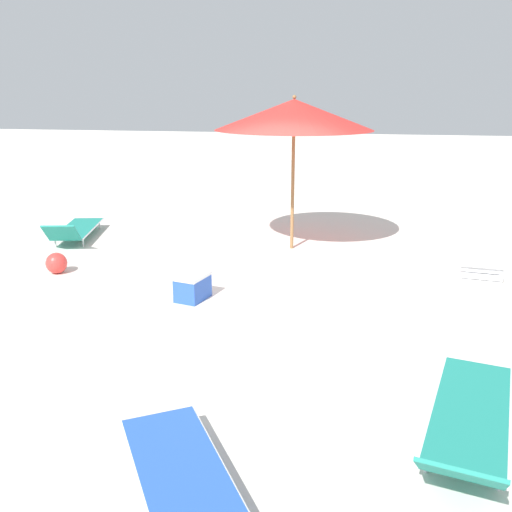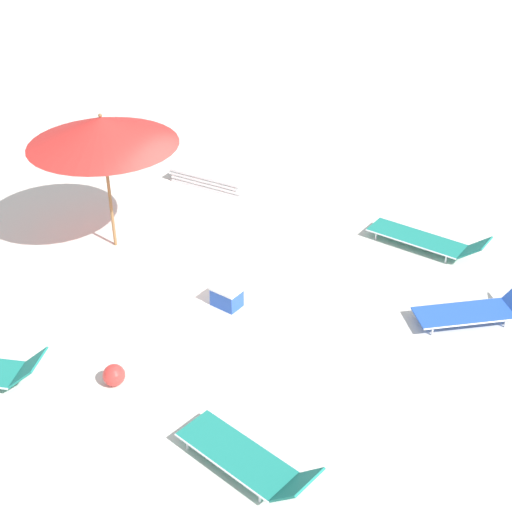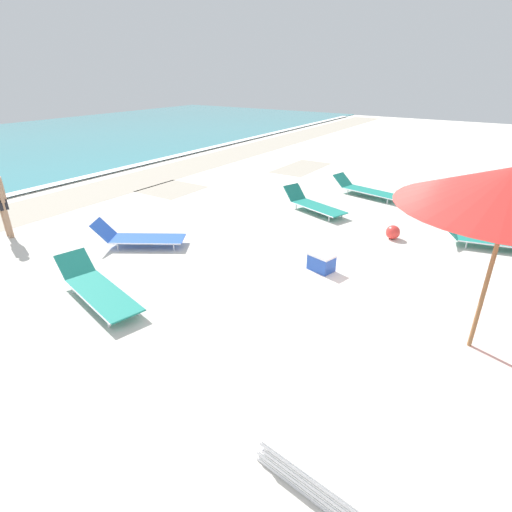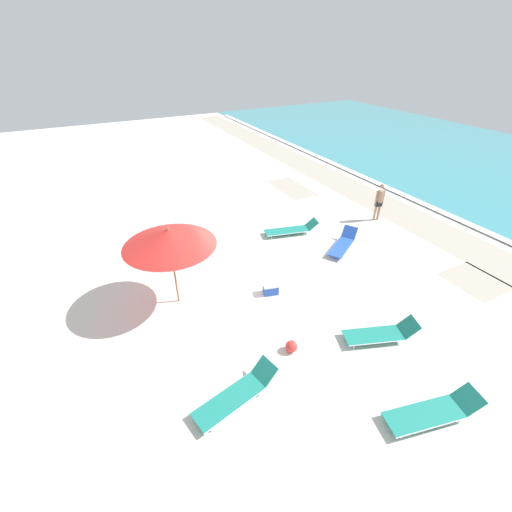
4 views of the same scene
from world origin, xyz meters
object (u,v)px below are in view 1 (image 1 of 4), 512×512
beach_umbrella (294,115)px  lounger_stack (478,258)px  sun_lounger_near_water_right (469,421)px  beach_ball (56,263)px  cooler_box (193,286)px  sun_lounger_under_umbrella (190,487)px  sun_lounger_beside_umbrella (75,230)px

beach_umbrella → lounger_stack: beach_umbrella is taller
lounger_stack → sun_lounger_near_water_right: 5.20m
beach_ball → sun_lounger_near_water_right: bearing=147.8°
sun_lounger_near_water_right → cooler_box: bearing=-28.1°
sun_lounger_near_water_right → beach_ball: 6.66m
beach_umbrella → sun_lounger_near_water_right: bearing=110.8°
sun_lounger_under_umbrella → sun_lounger_beside_umbrella: (4.33, -6.70, -0.01)m
sun_lounger_beside_umbrella → beach_ball: sun_lounger_beside_umbrella is taller
cooler_box → sun_lounger_under_umbrella: bearing=-149.3°
beach_umbrella → beach_ball: (3.48, 2.15, -2.21)m
beach_umbrella → sun_lounger_under_umbrella: (-0.16, 6.89, -2.16)m
beach_umbrella → sun_lounger_beside_umbrella: (4.17, 0.19, -2.17)m
beach_umbrella → sun_lounger_under_umbrella: beach_umbrella is taller
beach_umbrella → lounger_stack: 3.89m
cooler_box → beach_ball: bearing=87.8°
lounger_stack → cooler_box: bearing=36.0°
beach_umbrella → lounger_stack: size_ratio=1.40×
lounger_stack → cooler_box: size_ratio=3.45×
beach_umbrella → cooler_box: beach_umbrella is taller
beach_umbrella → cooler_box: bearing=70.3°
beach_ball → cooler_box: size_ratio=0.58×
sun_lounger_under_umbrella → beach_ball: 5.98m
sun_lounger_under_umbrella → beach_ball: size_ratio=6.04×
sun_lounger_near_water_right → beach_ball: bearing=-18.8°
lounger_stack → sun_lounger_near_water_right: (0.98, 5.10, 0.04)m
beach_umbrella → cooler_box: (1.02, 2.87, -2.19)m
beach_umbrella → sun_lounger_under_umbrella: bearing=91.3°
lounger_stack → beach_ball: bearing=20.6°
sun_lounger_under_umbrella → beach_ball: sun_lounger_under_umbrella is taller
sun_lounger_under_umbrella → cooler_box: 4.19m
cooler_box → sun_lounger_beside_umbrella: bearing=63.9°
lounger_stack → beach_ball: 6.80m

